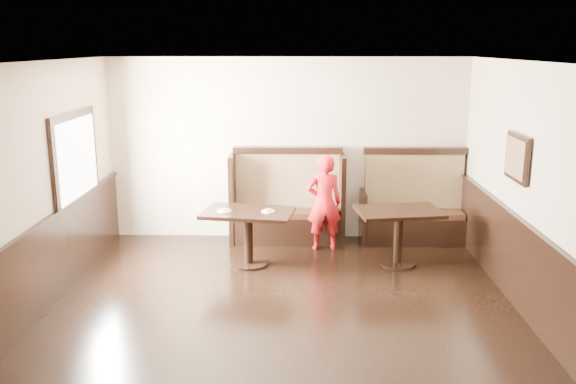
{
  "coord_description": "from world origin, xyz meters",
  "views": [
    {
      "loc": [
        0.19,
        -5.79,
        2.97
      ],
      "look_at": [
        0.03,
        2.35,
        1.0
      ],
      "focal_mm": 38.0,
      "sensor_mm": 36.0,
      "label": 1
    }
  ],
  "objects_px": {
    "table_main": "(248,224)",
    "table_neighbor": "(399,224)",
    "child": "(324,203)",
    "booth_main": "(287,207)",
    "booth_neighbor": "(414,211)"
  },
  "relations": [
    {
      "from": "table_main",
      "to": "child",
      "type": "relative_size",
      "value": 0.92
    },
    {
      "from": "booth_main",
      "to": "child",
      "type": "height_order",
      "value": "booth_main"
    },
    {
      "from": "booth_main",
      "to": "child",
      "type": "bearing_deg",
      "value": -37.52
    },
    {
      "from": "table_neighbor",
      "to": "child",
      "type": "distance_m",
      "value": 1.19
    },
    {
      "from": "child",
      "to": "table_main",
      "type": "bearing_deg",
      "value": 25.52
    },
    {
      "from": "table_main",
      "to": "booth_main",
      "type": "bearing_deg",
      "value": 74.32
    },
    {
      "from": "booth_main",
      "to": "child",
      "type": "distance_m",
      "value": 0.72
    },
    {
      "from": "table_main",
      "to": "child",
      "type": "distance_m",
      "value": 1.27
    },
    {
      "from": "table_main",
      "to": "table_neighbor",
      "type": "height_order",
      "value": "table_neighbor"
    },
    {
      "from": "booth_main",
      "to": "table_main",
      "type": "bearing_deg",
      "value": -114.66
    },
    {
      "from": "table_main",
      "to": "table_neighbor",
      "type": "distance_m",
      "value": 2.06
    },
    {
      "from": "booth_neighbor",
      "to": "table_main",
      "type": "distance_m",
      "value": 2.7
    },
    {
      "from": "table_main",
      "to": "table_neighbor",
      "type": "relative_size",
      "value": 1.08
    },
    {
      "from": "table_neighbor",
      "to": "child",
      "type": "height_order",
      "value": "child"
    },
    {
      "from": "booth_main",
      "to": "child",
      "type": "xyz_separation_m",
      "value": [
        0.55,
        -0.42,
        0.19
      ]
    }
  ]
}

